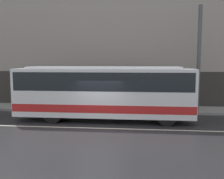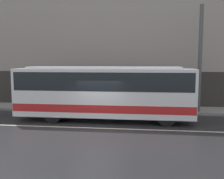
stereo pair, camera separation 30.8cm
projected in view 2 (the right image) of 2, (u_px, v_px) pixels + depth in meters
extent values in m
plane|color=#262628|center=(97.00, 128.00, 13.38)|extent=(60.00, 60.00, 0.00)
cube|color=gray|center=(110.00, 109.00, 18.57)|extent=(60.00, 2.53, 0.17)
cube|color=gray|center=(112.00, 22.00, 19.24)|extent=(60.00, 0.30, 13.29)
cube|color=#2D2B28|center=(112.00, 89.00, 19.66)|extent=(60.00, 0.06, 2.80)
cube|color=beige|center=(97.00, 128.00, 13.38)|extent=(54.00, 0.14, 0.01)
cube|color=silver|center=(104.00, 92.00, 15.10)|extent=(10.52, 2.47, 2.79)
cube|color=#B21E1E|center=(104.00, 105.00, 15.19)|extent=(10.47, 2.50, 0.45)
cube|color=black|center=(104.00, 80.00, 15.02)|extent=(10.21, 2.49, 1.06)
cube|color=orange|center=(193.00, 72.00, 14.34)|extent=(0.12, 1.86, 0.28)
cube|color=silver|center=(104.00, 68.00, 14.94)|extent=(8.94, 2.10, 0.12)
cylinder|color=black|center=(167.00, 117.00, 13.73)|extent=(1.07, 0.28, 1.07)
cylinder|color=black|center=(163.00, 109.00, 15.85)|extent=(1.07, 0.28, 1.07)
cylinder|color=black|center=(53.00, 114.00, 14.51)|extent=(1.07, 0.28, 1.07)
cylinder|color=black|center=(64.00, 107.00, 16.64)|extent=(1.07, 0.28, 1.07)
cylinder|color=#4C4C4F|center=(200.00, 59.00, 16.67)|extent=(0.26, 0.26, 7.13)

